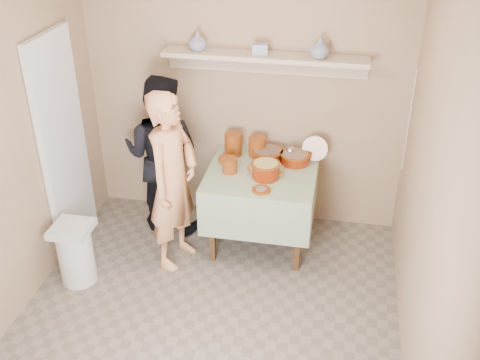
% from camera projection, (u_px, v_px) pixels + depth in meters
% --- Properties ---
extents(ground, '(3.50, 3.50, 0.00)m').
position_uv_depth(ground, '(203.00, 331.00, 4.35)').
color(ground, '#726659').
rests_on(ground, ground).
extents(tile_panel, '(0.06, 0.70, 2.00)m').
position_uv_depth(tile_panel, '(64.00, 147.00, 4.90)').
color(tile_panel, silver).
rests_on(tile_panel, ground).
extents(plate_stack_a, '(0.16, 0.16, 0.22)m').
position_uv_depth(plate_stack_a, '(233.00, 144.00, 5.24)').
color(plate_stack_a, '#6C2C0A').
rests_on(plate_stack_a, serving_table).
extents(plate_stack_b, '(0.16, 0.16, 0.19)m').
position_uv_depth(plate_stack_b, '(257.00, 147.00, 5.23)').
color(plate_stack_b, '#6C2C0A').
rests_on(plate_stack_b, serving_table).
extents(bowl_stack, '(0.14, 0.14, 0.14)m').
position_uv_depth(bowl_stack, '(230.00, 165.00, 4.97)').
color(bowl_stack, '#6C2C0A').
rests_on(bowl_stack, serving_table).
extents(empty_bowl, '(0.17, 0.17, 0.05)m').
position_uv_depth(empty_bowl, '(228.00, 160.00, 5.15)').
color(empty_bowl, '#6C2C0A').
rests_on(empty_bowl, serving_table).
extents(propped_lid, '(0.24, 0.10, 0.23)m').
position_uv_depth(propped_lid, '(315.00, 149.00, 5.14)').
color(propped_lid, '#6C2C0A').
rests_on(propped_lid, serving_table).
extents(vase_right, '(0.21, 0.21, 0.17)m').
position_uv_depth(vase_right, '(320.00, 48.00, 4.71)').
color(vase_right, navy).
rests_on(vase_right, wall_shelf).
extents(vase_left, '(0.22, 0.22, 0.17)m').
position_uv_depth(vase_left, '(198.00, 41.00, 4.90)').
color(vase_left, navy).
rests_on(vase_left, wall_shelf).
extents(ceramic_box, '(0.14, 0.11, 0.09)m').
position_uv_depth(ceramic_box, '(260.00, 49.00, 4.82)').
color(ceramic_box, navy).
rests_on(ceramic_box, wall_shelf).
extents(person_cook, '(0.53, 0.67, 1.62)m').
position_uv_depth(person_cook, '(173.00, 181.00, 4.76)').
color(person_cook, tan).
rests_on(person_cook, ground).
extents(person_helper, '(0.79, 0.64, 1.55)m').
position_uv_depth(person_helper, '(162.00, 154.00, 5.27)').
color(person_helper, black).
rests_on(person_helper, ground).
extents(room_shell, '(3.04, 3.54, 2.62)m').
position_uv_depth(room_shell, '(195.00, 145.00, 3.55)').
color(room_shell, '#A28263').
rests_on(room_shell, ground).
extents(serving_table, '(0.97, 0.97, 0.76)m').
position_uv_depth(serving_table, '(262.00, 182.00, 5.08)').
color(serving_table, '#4C2D16').
rests_on(serving_table, ground).
extents(cazuela_meat_a, '(0.30, 0.30, 0.10)m').
position_uv_depth(cazuela_meat_a, '(267.00, 154.00, 5.18)').
color(cazuela_meat_a, '#641807').
rests_on(cazuela_meat_a, serving_table).
extents(cazuela_meat_b, '(0.28, 0.28, 0.10)m').
position_uv_depth(cazuela_meat_b, '(295.00, 157.00, 5.12)').
color(cazuela_meat_b, '#641807').
rests_on(cazuela_meat_b, serving_table).
extents(ladle, '(0.08, 0.26, 0.19)m').
position_uv_depth(ladle, '(290.00, 151.00, 5.12)').
color(ladle, silver).
rests_on(ladle, cazuela_meat_b).
extents(cazuela_rice, '(0.33, 0.25, 0.14)m').
position_uv_depth(cazuela_rice, '(266.00, 169.00, 4.87)').
color(cazuela_rice, '#641807').
rests_on(cazuela_rice, serving_table).
extents(front_plate, '(0.16, 0.16, 0.03)m').
position_uv_depth(front_plate, '(261.00, 190.00, 4.71)').
color(front_plate, '#6C2C0A').
rests_on(front_plate, serving_table).
extents(wall_shelf, '(1.80, 0.25, 0.21)m').
position_uv_depth(wall_shelf, '(265.00, 58.00, 4.90)').
color(wall_shelf, '#BEAA8D').
rests_on(wall_shelf, room_shell).
extents(trash_bin, '(0.32, 0.32, 0.56)m').
position_uv_depth(trash_bin, '(76.00, 253.00, 4.75)').
color(trash_bin, silver).
rests_on(trash_bin, ground).
extents(electrical_cord, '(0.01, 0.05, 0.90)m').
position_uv_depth(electrical_cord, '(409.00, 122.00, 4.75)').
color(electrical_cord, silver).
rests_on(electrical_cord, wall_shelf).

